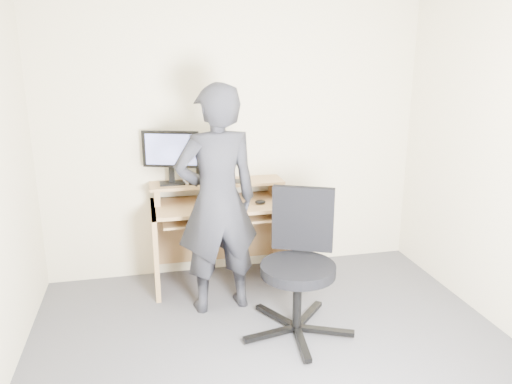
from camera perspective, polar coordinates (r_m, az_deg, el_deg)
name	(u,v)px	position (r m, az deg, el deg)	size (l,w,h in m)	color
ground	(286,373)	(3.51, 3.40, -19.96)	(3.50, 3.50, 0.00)	#4A4A4E
back_wall	(235,141)	(4.62, -2.38, 5.89)	(3.50, 0.02, 2.50)	beige
desk	(219,222)	(4.55, -4.25, -3.44)	(1.20, 0.60, 0.91)	tan
monitor	(171,153)	(4.41, -9.71, 4.46)	(0.48, 0.20, 0.47)	black
external_drive	(201,172)	(4.46, -6.26, 2.31)	(0.07, 0.13, 0.20)	black
travel_mug	(217,171)	(4.51, -4.53, 2.39)	(0.08, 0.08, 0.18)	silver
smartphone	(238,181)	(4.49, -2.04, 1.24)	(0.07, 0.13, 0.01)	black
charger	(192,183)	(4.43, -7.38, 1.06)	(0.04, 0.04, 0.04)	black
headphones	(192,181)	(4.52, -7.31, 1.25)	(0.16, 0.16, 0.02)	silver
keyboard	(218,216)	(4.35, -4.35, -2.72)	(0.46, 0.18, 0.03)	black
mouse	(260,202)	(4.38, 0.49, -1.14)	(0.10, 0.06, 0.04)	black
office_chair	(300,258)	(3.73, 5.00, -7.54)	(0.83, 0.82, 1.05)	black
person	(217,201)	(3.92, -4.46, -1.03)	(0.67, 0.44, 1.83)	black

